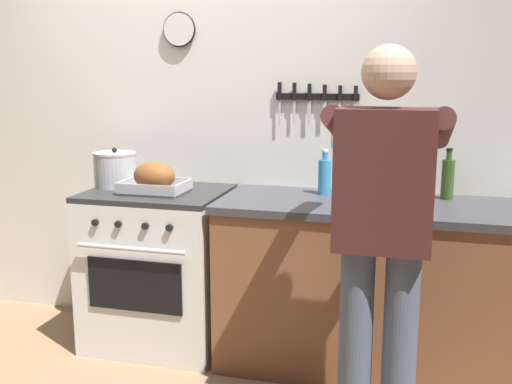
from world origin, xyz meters
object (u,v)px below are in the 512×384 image
(cutting_board, at_px, (377,202))
(bottle_dish_soap, at_px, (325,176))
(stove, at_px, (159,267))
(roasting_pan, at_px, (154,179))
(person_cook, at_px, (383,225))
(bottle_hot_sauce, at_px, (397,181))
(bottle_wine_red, at_px, (414,173))
(stock_pot, at_px, (115,169))
(bottle_olive_oil, at_px, (448,178))

(cutting_board, relative_size, bottle_dish_soap, 1.47)
(stove, height_order, roasting_pan, roasting_pan)
(stove, xyz_separation_m, cutting_board, (1.22, -0.04, 0.46))
(person_cook, distance_m, bottle_hot_sauce, 0.84)
(roasting_pan, xyz_separation_m, bottle_dish_soap, (0.91, 0.20, 0.03))
(stove, height_order, bottle_wine_red, bottle_wine_red)
(stove, distance_m, stock_pot, 0.62)
(stock_pot, relative_size, bottle_wine_red, 0.78)
(bottle_hot_sauce, bearing_deg, stove, -172.46)
(bottle_hot_sauce, bearing_deg, bottle_dish_soap, -175.93)
(roasting_pan, xyz_separation_m, cutting_board, (1.20, 0.02, -0.07))
(roasting_pan, relative_size, bottle_dish_soap, 1.44)
(bottle_hot_sauce, distance_m, bottle_wine_red, 0.10)
(cutting_board, xyz_separation_m, bottle_wine_red, (0.17, 0.22, 0.12))
(cutting_board, distance_m, bottle_hot_sauce, 0.24)
(roasting_pan, height_order, stock_pot, stock_pot)
(stove, distance_m, bottle_olive_oil, 1.67)
(bottle_dish_soap, bearing_deg, bottle_wine_red, 4.97)
(person_cook, distance_m, roasting_pan, 1.41)
(stove, xyz_separation_m, bottle_hot_sauce, (1.30, 0.17, 0.53))
(roasting_pan, bearing_deg, bottle_wine_red, 9.95)
(person_cook, relative_size, roasting_pan, 4.72)
(stove, height_order, stock_pot, stock_pot)
(bottle_hot_sauce, bearing_deg, person_cook, -91.44)
(stock_pot, bearing_deg, bottle_olive_oil, 4.14)
(stock_pot, distance_m, bottle_dish_soap, 1.20)
(stove, distance_m, bottle_hot_sauce, 1.42)
(stock_pot, xyz_separation_m, cutting_board, (1.50, -0.09, -0.09))
(stock_pot, bearing_deg, bottle_hot_sauce, 4.19)
(stock_pot, xyz_separation_m, bottle_olive_oil, (1.84, 0.13, 0.01))
(cutting_board, xyz_separation_m, bottle_olive_oil, (0.34, 0.23, 0.10))
(bottle_olive_oil, bearing_deg, stock_pot, -175.86)
(stove, bearing_deg, bottle_wine_red, 7.63)
(stove, height_order, bottle_hot_sauce, bottle_hot_sauce)
(person_cook, xyz_separation_m, bottle_dish_soap, (-0.36, 0.81, 0.05))
(bottle_olive_oil, bearing_deg, bottle_hot_sauce, -176.14)
(stock_pot, distance_m, bottle_olive_oil, 1.84)
(stove, relative_size, roasting_pan, 2.56)
(person_cook, distance_m, bottle_wine_red, 0.86)
(cutting_board, bearing_deg, person_cook, -84.04)
(person_cook, height_order, bottle_dish_soap, person_cook)
(roasting_pan, distance_m, stock_pot, 0.32)
(stove, xyz_separation_m, bottle_olive_oil, (1.56, 0.19, 0.56))
(person_cook, bearing_deg, bottle_olive_oil, -29.83)
(person_cook, distance_m, bottle_dish_soap, 0.89)
(bottle_dish_soap, height_order, bottle_wine_red, bottle_wine_red)
(roasting_pan, distance_m, bottle_dish_soap, 0.93)
(stock_pot, xyz_separation_m, bottle_hot_sauce, (1.58, 0.12, -0.01))
(bottle_dish_soap, height_order, bottle_olive_oil, bottle_olive_oil)
(stove, height_order, person_cook, person_cook)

